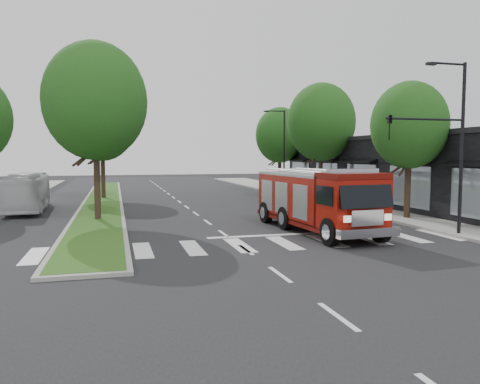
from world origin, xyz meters
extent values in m
plane|color=black|center=(0.00, 0.00, 0.00)|extent=(140.00, 140.00, 0.00)
cube|color=gray|center=(12.50, 10.00, 0.07)|extent=(5.00, 80.00, 0.15)
cube|color=gray|center=(-6.00, 18.00, 0.07)|extent=(3.00, 50.00, 0.14)
cube|color=#2D4F16|center=(-6.00, 18.00, 0.14)|extent=(2.60, 49.50, 0.02)
cube|color=black|center=(17.00, 10.00, 2.50)|extent=(8.00, 30.00, 5.00)
cylinder|color=black|center=(9.80, 7.40, 1.25)|extent=(0.08, 0.08, 2.50)
cylinder|color=black|center=(12.60, 7.40, 1.25)|extent=(0.08, 0.08, 2.50)
cylinder|color=black|center=(9.80, 8.60, 1.25)|extent=(0.08, 0.08, 2.50)
cylinder|color=black|center=(12.60, 8.60, 1.25)|extent=(0.08, 0.08, 2.50)
cube|color=black|center=(11.20, 8.00, 2.55)|extent=(3.20, 1.60, 0.12)
cube|color=#8C99A5|center=(11.20, 8.70, 1.30)|extent=(2.80, 0.04, 1.80)
cube|color=black|center=(11.20, 8.00, 0.55)|extent=(2.40, 0.40, 0.08)
cylinder|color=black|center=(11.50, 2.00, 1.87)|extent=(0.36, 0.36, 3.74)
ellipsoid|color=black|center=(11.50, 2.00, 5.53)|extent=(4.40, 4.40, 5.06)
cylinder|color=black|center=(11.50, 14.00, 2.20)|extent=(0.36, 0.36, 4.40)
ellipsoid|color=black|center=(11.50, 14.00, 6.50)|extent=(5.60, 5.60, 6.44)
cylinder|color=black|center=(11.50, 24.00, 1.98)|extent=(0.36, 0.36, 3.96)
ellipsoid|color=black|center=(11.50, 24.00, 5.85)|extent=(5.00, 5.00, 5.75)
cylinder|color=black|center=(-6.00, 6.00, 2.31)|extent=(0.36, 0.36, 4.62)
ellipsoid|color=black|center=(-6.00, 6.00, 6.83)|extent=(5.80, 5.80, 6.67)
cylinder|color=black|center=(-6.00, 20.00, 2.20)|extent=(0.36, 0.36, 4.40)
ellipsoid|color=black|center=(-6.00, 20.00, 6.50)|extent=(5.60, 5.60, 6.44)
cylinder|color=black|center=(10.50, -3.50, 4.00)|extent=(0.16, 0.16, 8.00)
cylinder|color=black|center=(9.60, -3.50, 7.90)|extent=(1.80, 0.10, 0.10)
cube|color=black|center=(8.70, -3.50, 7.85)|extent=(0.45, 0.20, 0.12)
cylinder|color=black|center=(8.50, -3.50, 5.40)|extent=(4.00, 0.10, 0.10)
imported|color=black|center=(6.70, -3.50, 5.00)|extent=(0.18, 0.22, 1.10)
cylinder|color=black|center=(10.50, 20.00, 4.00)|extent=(0.16, 0.16, 8.00)
cylinder|color=black|center=(9.60, 20.00, 7.90)|extent=(1.80, 0.10, 0.10)
cube|color=black|center=(8.70, 20.00, 7.85)|extent=(0.45, 0.20, 0.12)
cube|color=#540904|center=(4.60, -0.39, 0.54)|extent=(3.31, 9.20, 0.27)
cube|color=maroon|center=(4.54, 0.47, 1.67)|extent=(3.16, 7.05, 2.15)
cube|color=maroon|center=(4.84, -3.71, 1.67)|extent=(2.82, 2.12, 2.26)
cube|color=#B2B2B7|center=(4.54, 0.47, 2.80)|extent=(3.16, 7.05, 0.13)
cylinder|color=#B2B2B7|center=(3.58, 0.40, 3.01)|extent=(0.56, 6.44, 0.11)
cylinder|color=#B2B2B7|center=(5.51, 0.54, 3.01)|extent=(0.56, 6.44, 0.11)
cube|color=silver|center=(4.92, -4.95, 0.65)|extent=(2.81, 0.57, 0.38)
cube|color=#8C99A5|center=(4.84, -3.71, 3.12)|extent=(2.39, 0.54, 0.19)
cylinder|color=black|center=(3.62, -4.12, 0.59)|extent=(0.46, 1.21, 1.18)
cylinder|color=black|center=(6.09, -3.95, 0.59)|extent=(0.46, 1.21, 1.18)
cylinder|color=black|center=(3.31, 0.38, 0.59)|extent=(0.46, 1.21, 1.18)
cylinder|color=black|center=(5.78, 0.56, 0.59)|extent=(0.46, 1.21, 1.18)
cylinder|color=black|center=(3.13, 2.96, 0.59)|extent=(0.46, 1.21, 1.18)
cylinder|color=black|center=(5.60, 3.13, 0.59)|extent=(0.46, 1.21, 1.18)
imported|color=silver|center=(-10.77, 12.53, 1.28)|extent=(2.67, 9.28, 2.56)
camera|label=1|loc=(-5.00, -21.77, 3.80)|focal=35.00mm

